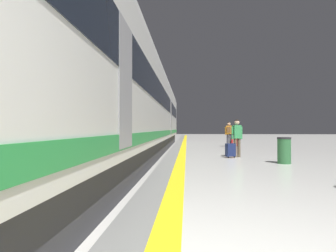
# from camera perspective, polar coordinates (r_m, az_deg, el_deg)

# --- Properties ---
(safety_line_strip) EXTENTS (0.36, 80.00, 0.01)m
(safety_line_strip) POSITION_cam_1_polar(r_m,az_deg,el_deg) (10.58, 2.69, -7.07)
(safety_line_strip) COLOR yellow
(safety_line_strip) RESTS_ON ground
(tactile_edge_band) EXTENTS (0.71, 80.00, 0.01)m
(tactile_edge_band) POSITION_cam_1_polar(r_m,az_deg,el_deg) (10.60, 0.65, -7.06)
(tactile_edge_band) COLOR slate
(tactile_edge_band) RESTS_ON ground
(high_speed_train) EXTENTS (2.94, 35.16, 4.97)m
(high_speed_train) POSITION_cam_1_polar(r_m,az_deg,el_deg) (10.07, -10.12, 6.88)
(high_speed_train) COLOR #38383D
(high_speed_train) RESTS_ON ground
(passenger_near) EXTENTS (0.48, 0.27, 1.60)m
(passenger_near) POSITION_cam_1_polar(r_m,az_deg,el_deg) (11.94, 14.16, -1.87)
(passenger_near) COLOR brown
(passenger_near) RESTS_ON ground
(suitcase_near) EXTENTS (0.44, 0.35, 0.98)m
(suitcase_near) POSITION_cam_1_polar(r_m,az_deg,el_deg) (11.65, 12.85, -4.86)
(suitcase_near) COLOR #19234C
(suitcase_near) RESTS_ON ground
(passenger_mid) EXTENTS (0.51, 0.37, 1.66)m
(passenger_mid) POSITION_cam_1_polar(r_m,az_deg,el_deg) (18.56, 12.57, -1.22)
(passenger_mid) COLOR #383842
(passenger_mid) RESTS_ON ground
(suitcase_mid) EXTENTS (0.38, 0.24, 0.98)m
(suitcase_mid) POSITION_cam_1_polar(r_m,az_deg,el_deg) (18.52, 13.62, -3.25)
(suitcase_mid) COLOR #A51E1E
(suitcase_mid) RESTS_ON ground
(waste_bin) EXTENTS (0.46, 0.46, 0.91)m
(waste_bin) POSITION_cam_1_polar(r_m,az_deg,el_deg) (10.27, 23.00, -4.68)
(waste_bin) COLOR #2D6638
(waste_bin) RESTS_ON ground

